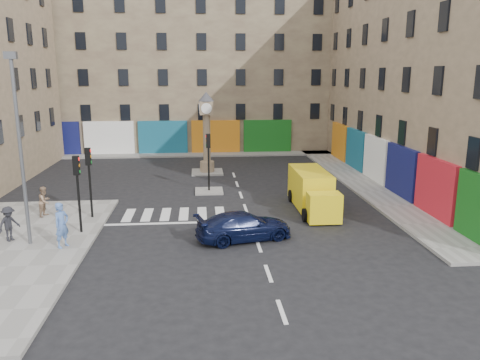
{
  "coord_description": "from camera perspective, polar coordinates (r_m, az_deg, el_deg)",
  "views": [
    {
      "loc": [
        -2.57,
        -21.7,
        7.59
      ],
      "look_at": [
        -0.44,
        2.6,
        2.0
      ],
      "focal_mm": 35.0,
      "sensor_mm": 36.0,
      "label": 1
    }
  ],
  "objects": [
    {
      "name": "sidewalk_far",
      "position": [
        44.56,
        -6.79,
        3.11
      ],
      "size": [
        32.0,
        2.4,
        0.15
      ],
      "primitive_type": "cube",
      "color": "gray",
      "rests_on": "ground"
    },
    {
      "name": "traffic_light_left_near",
      "position": [
        23.18,
        -19.2,
        -0.2
      ],
      "size": [
        0.28,
        0.22,
        3.7
      ],
      "color": "black",
      "rests_on": "sidewalk_left"
    },
    {
      "name": "building_right",
      "position": [
        36.24,
        24.6,
        12.42
      ],
      "size": [
        10.0,
        30.0,
        16.0
      ],
      "primitive_type": "cube",
      "color": "#9F8568",
      "rests_on": "ground"
    },
    {
      "name": "island_far",
      "position": [
        36.49,
        -4.01,
        0.97
      ],
      "size": [
        2.4,
        2.4,
        0.12
      ],
      "primitive_type": "cube",
      "color": "gray",
      "rests_on": "ground"
    },
    {
      "name": "building_far",
      "position": [
        49.73,
        -6.86,
        13.87
      ],
      "size": [
        32.0,
        10.0,
        17.0
      ],
      "primitive_type": "cube",
      "color": "#978764",
      "rests_on": "ground"
    },
    {
      "name": "pedestrian_dark",
      "position": [
        23.6,
        -26.34,
        -4.81
      ],
      "size": [
        1.06,
        1.2,
        1.61
      ],
      "primitive_type": "imported",
      "rotation": [
        0.0,
        0.0,
        1.02
      ],
      "color": "black",
      "rests_on": "sidewalk_left"
    },
    {
      "name": "clock_pillar",
      "position": [
        35.93,
        -4.1,
        6.42
      ],
      "size": [
        1.2,
        1.2,
        6.1
      ],
      "color": "#9F8568",
      "rests_on": "island_far"
    },
    {
      "name": "island_near",
      "position": [
        30.64,
        -3.79,
        -1.35
      ],
      "size": [
        1.8,
        1.8,
        0.12
      ],
      "primitive_type": "cube",
      "color": "gray",
      "rests_on": "ground"
    },
    {
      "name": "pedestrian_tan",
      "position": [
        26.88,
        -22.71,
        -2.41
      ],
      "size": [
        0.8,
        0.92,
        1.61
      ],
      "primitive_type": "imported",
      "rotation": [
        0.0,
        0.0,
        1.3
      ],
      "color": "#917359",
      "rests_on": "sidewalk_left"
    },
    {
      "name": "navy_sedan",
      "position": [
        21.82,
        0.48,
        -5.64
      ],
      "size": [
        4.8,
        2.9,
        1.3
      ],
      "primitive_type": "imported",
      "rotation": [
        0.0,
        0.0,
        1.83
      ],
      "color": "black",
      "rests_on": "ground"
    },
    {
      "name": "traffic_light_left_far",
      "position": [
        25.46,
        -17.92,
        1.02
      ],
      "size": [
        0.28,
        0.22,
        3.7
      ],
      "color": "black",
      "rests_on": "sidewalk_left"
    },
    {
      "name": "ground",
      "position": [
        23.13,
        1.65,
        -6.25
      ],
      "size": [
        120.0,
        120.0,
        0.0
      ],
      "primitive_type": "plane",
      "color": "black",
      "rests_on": "ground"
    },
    {
      "name": "traffic_light_island",
      "position": [
        30.12,
        -3.86,
        3.33
      ],
      "size": [
        0.28,
        0.22,
        3.7
      ],
      "color": "black",
      "rests_on": "island_near"
    },
    {
      "name": "pedestrian_blue",
      "position": [
        21.81,
        -20.91,
        -5.14
      ],
      "size": [
        0.79,
        0.87,
        2.0
      ],
      "primitive_type": "imported",
      "rotation": [
        0.0,
        0.0,
        1.01
      ],
      "color": "#4F74B6",
      "rests_on": "sidewalk_left"
    },
    {
      "name": "sidewalk_left",
      "position": [
        22.71,
        -26.74,
        -7.86
      ],
      "size": [
        7.0,
        16.0,
        0.15
      ],
      "primitive_type": "cube",
      "color": "gray",
      "rests_on": "ground"
    },
    {
      "name": "lamp_post",
      "position": [
        22.05,
        -25.29,
        4.38
      ],
      "size": [
        0.5,
        0.25,
        8.3
      ],
      "color": "#595B60",
      "rests_on": "sidewalk_left"
    },
    {
      "name": "yellow_van",
      "position": [
        26.82,
        8.8,
        -1.33
      ],
      "size": [
        2.03,
        5.9,
        2.14
      ],
      "rotation": [
        0.0,
        0.0,
        -0.01
      ],
      "color": "yellow",
      "rests_on": "ground"
    },
    {
      "name": "sidewalk_right",
      "position": [
        34.47,
        14.2,
        -0.09
      ],
      "size": [
        2.6,
        30.0,
        0.15
      ],
      "primitive_type": "cube",
      "color": "gray",
      "rests_on": "ground"
    }
  ]
}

